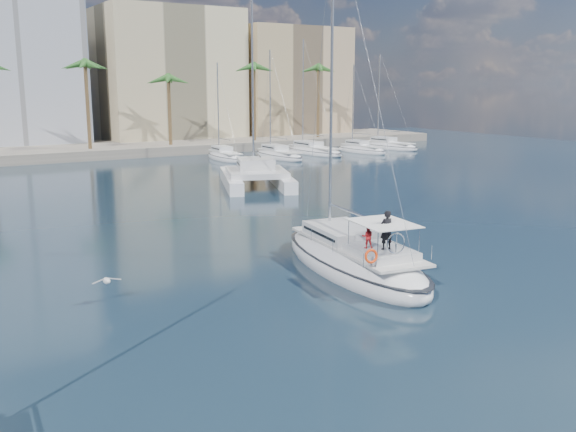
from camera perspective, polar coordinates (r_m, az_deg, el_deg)
ground at (r=29.12m, az=-0.40°, el=-6.53°), size 160.00×160.00×0.00m
quay at (r=86.30m, az=-21.93°, el=5.17°), size 120.00×14.00×1.20m
building_beige at (r=100.47m, az=-10.59°, el=11.98°), size 20.00×14.00×20.00m
building_tan_right at (r=107.58m, az=0.02°, el=11.61°), size 18.00×12.00×18.00m
palm_centre at (r=81.94m, az=-21.96°, el=11.67°), size 3.60×3.60×12.30m
palm_right at (r=94.04m, az=-0.65°, el=12.38°), size 3.60×3.60×12.30m
main_sloop at (r=31.99m, az=5.80°, el=-3.88°), size 5.77×12.95×18.55m
catamaran at (r=58.26m, az=-2.86°, el=3.79°), size 9.53×12.74×16.75m
seagull at (r=28.08m, az=-15.83°, el=-5.54°), size 1.24×0.53×0.23m
moored_yacht_a at (r=79.08m, az=-5.64°, el=5.00°), size 3.37×9.52×11.90m
moored_yacht_b at (r=80.40m, az=-0.82°, el=5.17°), size 3.32×10.83×13.72m
moored_yacht_c at (r=85.53m, az=2.25°, el=5.55°), size 3.98×12.33×15.54m
moored_yacht_d at (r=87.71m, az=6.53°, el=5.63°), size 3.52×9.55×11.90m
moored_yacht_e at (r=93.35m, az=8.94°, el=5.93°), size 4.61×11.11×13.72m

